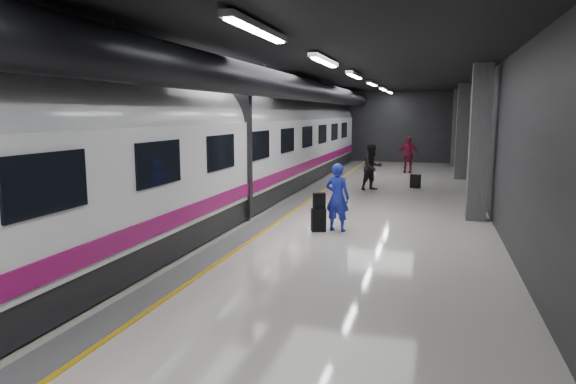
% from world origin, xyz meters
% --- Properties ---
extents(ground, '(40.00, 40.00, 0.00)m').
position_xyz_m(ground, '(0.00, 0.00, 0.00)').
color(ground, silver).
rests_on(ground, ground).
extents(platform_hall, '(10.02, 40.02, 4.51)m').
position_xyz_m(platform_hall, '(-0.29, 0.96, 3.54)').
color(platform_hall, black).
rests_on(platform_hall, ground).
extents(train, '(3.05, 38.00, 4.05)m').
position_xyz_m(train, '(-3.25, -0.00, 2.07)').
color(train, black).
rests_on(train, ground).
extents(traveler_main, '(0.74, 0.56, 1.81)m').
position_xyz_m(traveler_main, '(0.89, -0.57, 0.90)').
color(traveler_main, blue).
rests_on(traveler_main, ground).
extents(suitcase_main, '(0.44, 0.37, 0.61)m').
position_xyz_m(suitcase_main, '(0.43, -0.75, 0.31)').
color(suitcase_main, black).
rests_on(suitcase_main, ground).
extents(shoulder_bag, '(0.35, 0.30, 0.41)m').
position_xyz_m(shoulder_bag, '(0.43, -0.71, 0.82)').
color(shoulder_bag, black).
rests_on(shoulder_bag, suitcase_main).
extents(traveler_far_a, '(1.16, 1.15, 1.89)m').
position_xyz_m(traveler_far_a, '(0.92, 7.10, 0.94)').
color(traveler_far_a, black).
rests_on(traveler_far_a, ground).
extents(traveler_far_b, '(1.14, 0.51, 1.92)m').
position_xyz_m(traveler_far_b, '(1.98, 13.90, 0.96)').
color(traveler_far_b, maroon).
rests_on(traveler_far_b, ground).
extents(suitcase_far, '(0.45, 0.36, 0.57)m').
position_xyz_m(suitcase_far, '(2.60, 8.22, 0.28)').
color(suitcase_far, black).
rests_on(suitcase_far, ground).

